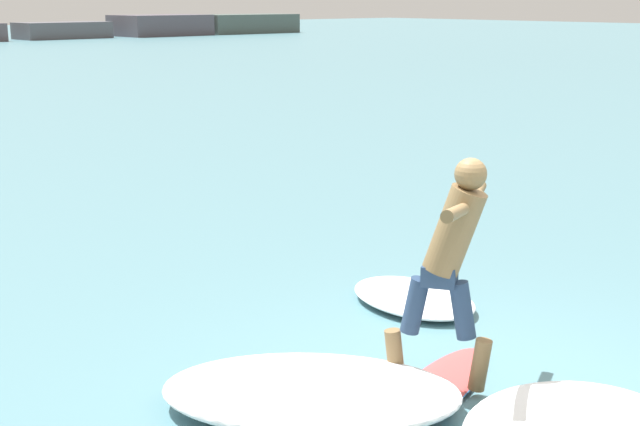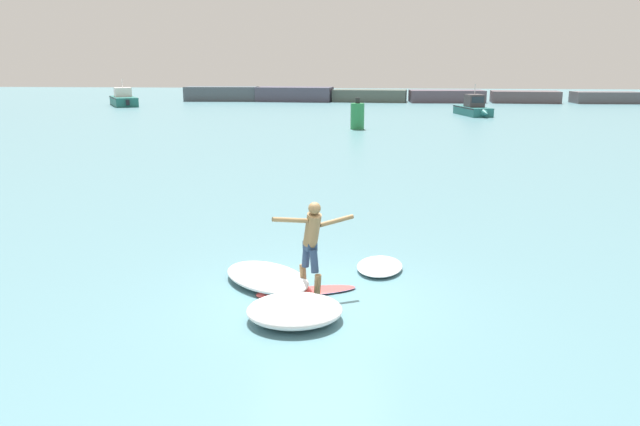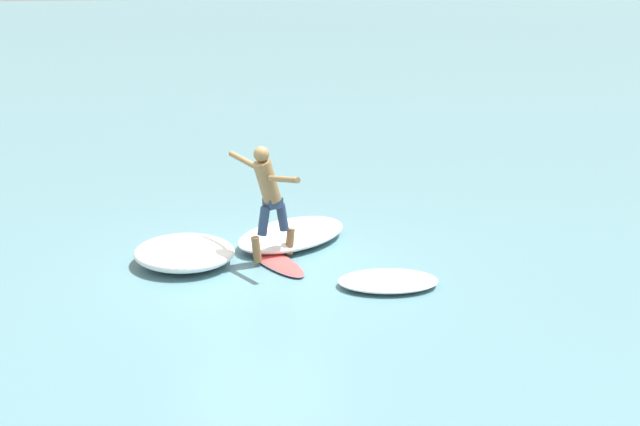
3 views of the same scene
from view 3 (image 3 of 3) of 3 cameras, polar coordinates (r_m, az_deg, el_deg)
ground_plane at (r=13.84m, az=-4.05°, el=-3.49°), size 200.00×200.00×0.00m
surfboard at (r=14.09m, az=-3.04°, el=-2.96°), size 2.04×1.10×0.20m
surfer at (r=13.70m, az=-3.33°, el=1.32°), size 1.49×1.03×1.82m
wave_foam_at_tail at (r=14.06m, az=-8.67°, el=-2.52°), size 1.98×1.87×0.37m
wave_foam_at_nose at (r=13.03m, az=4.38°, el=-4.36°), size 1.13×1.56×0.16m
wave_foam_beside at (r=14.96m, az=-1.82°, el=-1.37°), size 2.53×2.56×0.29m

